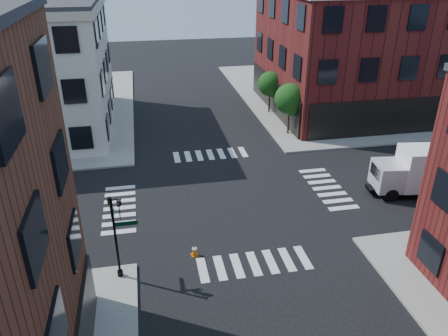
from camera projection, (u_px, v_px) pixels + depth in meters
ground at (228, 198)px, 28.89m from camera, size 120.00×120.00×0.00m
sidewalk_ne at (368, 91)px, 50.95m from camera, size 30.00×30.00×0.15m
building_ne at (396, 48)px, 43.84m from camera, size 25.00×16.00×12.00m
tree_near at (291, 100)px, 37.58m from camera, size 2.69×2.69×4.49m
tree_far at (271, 85)px, 42.99m from camera, size 2.43×2.43×4.07m
signal_pole at (116, 228)px, 20.60m from camera, size 1.29×1.24×4.60m
box_truck at (429, 170)px, 28.77m from camera, size 7.30×3.01×3.23m
traffic_cone at (194, 250)px, 23.23m from camera, size 0.39×0.39×0.66m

